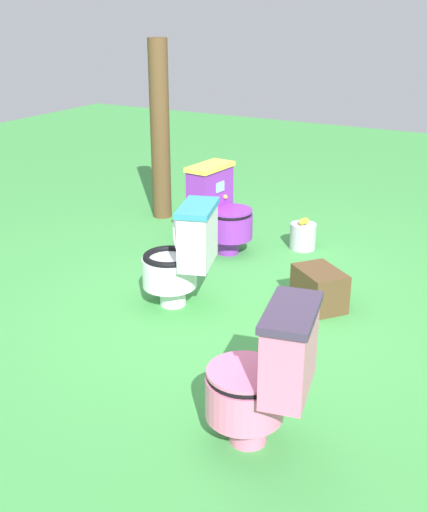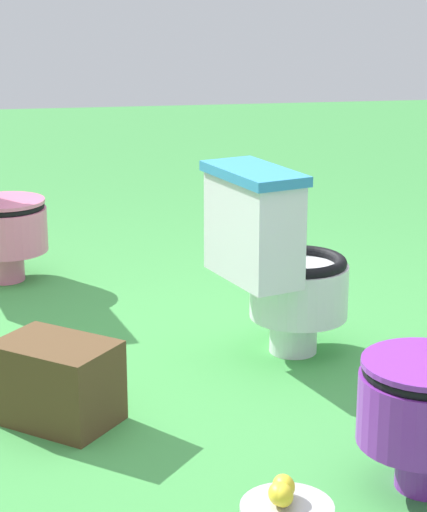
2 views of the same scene
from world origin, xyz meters
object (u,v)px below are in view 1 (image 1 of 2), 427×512
(wooden_post, at_px, (160,131))
(lemon_bucket, at_px, (303,235))
(toilet_white, at_px, (182,255))
(toilet_pink, at_px, (264,376))
(small_crate, at_px, (319,288))
(toilet_purple, at_px, (221,209))

(wooden_post, relative_size, lemon_bucket, 6.01)
(toilet_white, height_order, lemon_bucket, toilet_white)
(toilet_pink, relative_size, small_crate, 1.97)
(toilet_pink, xyz_separation_m, lemon_bucket, (-2.51, -0.81, -0.25))
(toilet_purple, height_order, lemon_bucket, toilet_purple)
(toilet_pink, distance_m, toilet_purple, 2.53)
(toilet_pink, relative_size, lemon_bucket, 2.63)
(small_crate, height_order, lemon_bucket, lemon_bucket)
(toilet_purple, height_order, small_crate, toilet_purple)
(toilet_purple, relative_size, wooden_post, 0.44)
(toilet_white, distance_m, small_crate, 0.96)
(toilet_pink, height_order, toilet_white, same)
(toilet_pink, distance_m, wooden_post, 3.58)
(toilet_pink, bearing_deg, wooden_post, 29.10)
(toilet_white, relative_size, small_crate, 1.97)
(toilet_pink, relative_size, toilet_white, 1.00)
(toilet_pink, xyz_separation_m, toilet_white, (-1.09, -1.12, 0.00))
(toilet_purple, bearing_deg, small_crate, 66.49)
(small_crate, xyz_separation_m, lemon_bucket, (-0.99, -0.52, -0.02))
(toilet_pink, bearing_deg, small_crate, -1.12)
(toilet_white, relative_size, lemon_bucket, 2.63)
(toilet_purple, relative_size, small_crate, 1.97)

